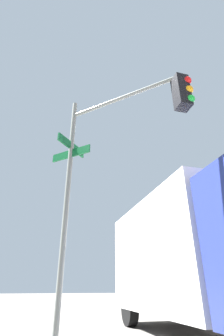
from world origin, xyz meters
The scene contains 2 objects.
traffic_signal_near centered at (-6.23, -6.14, 3.99)m, with size 2.52×2.61×5.63m.
box_truck_second centered at (-8.21, -3.27, 2.01)m, with size 7.95×2.62×3.68m.
Camera 1 is at (-1.89, -7.45, 1.17)m, focal length 25.98 mm.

